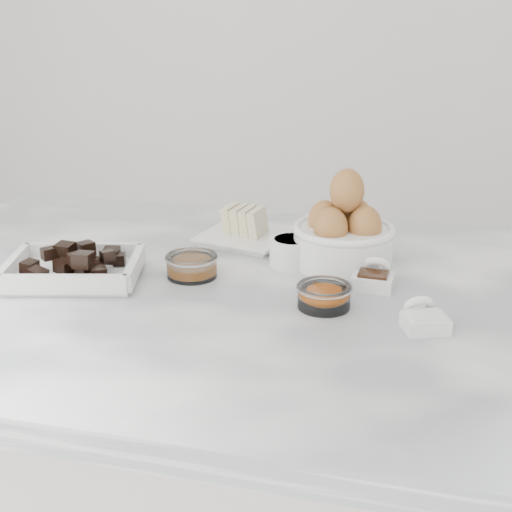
{
  "coord_description": "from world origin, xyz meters",
  "views": [
    {
      "loc": [
        0.27,
        -0.95,
        1.35
      ],
      "look_at": [
        0.02,
        0.03,
        0.98
      ],
      "focal_mm": 50.0,
      "sensor_mm": 36.0,
      "label": 1
    }
  ],
  "objects_px": {
    "zest_bowl": "(324,295)",
    "salt_spoon": "(423,318)",
    "vanilla_spoon": "(374,277)",
    "butter_plate": "(245,229)",
    "sugar_ramekin": "(293,250)",
    "egg_bowl": "(344,234)",
    "honey_bowl": "(192,265)",
    "chocolate_dish": "(74,265)"
  },
  "relations": [
    {
      "from": "honey_bowl",
      "to": "zest_bowl",
      "type": "distance_m",
      "value": 0.23
    },
    {
      "from": "zest_bowl",
      "to": "vanilla_spoon",
      "type": "relative_size",
      "value": 1.06
    },
    {
      "from": "salt_spoon",
      "to": "vanilla_spoon",
      "type": "bearing_deg",
      "value": 121.37
    },
    {
      "from": "sugar_ramekin",
      "to": "honey_bowl",
      "type": "relative_size",
      "value": 0.9
    },
    {
      "from": "chocolate_dish",
      "to": "salt_spoon",
      "type": "height_order",
      "value": "chocolate_dish"
    },
    {
      "from": "sugar_ramekin",
      "to": "zest_bowl",
      "type": "bearing_deg",
      "value": -63.64
    },
    {
      "from": "sugar_ramekin",
      "to": "vanilla_spoon",
      "type": "height_order",
      "value": "same"
    },
    {
      "from": "butter_plate",
      "to": "sugar_ramekin",
      "type": "height_order",
      "value": "butter_plate"
    },
    {
      "from": "vanilla_spoon",
      "to": "zest_bowl",
      "type": "bearing_deg",
      "value": -123.28
    },
    {
      "from": "zest_bowl",
      "to": "salt_spoon",
      "type": "height_order",
      "value": "salt_spoon"
    },
    {
      "from": "butter_plate",
      "to": "chocolate_dish",
      "type": "bearing_deg",
      "value": -131.07
    },
    {
      "from": "zest_bowl",
      "to": "egg_bowl",
      "type": "bearing_deg",
      "value": 89.11
    },
    {
      "from": "zest_bowl",
      "to": "butter_plate",
      "type": "bearing_deg",
      "value": 125.88
    },
    {
      "from": "sugar_ramekin",
      "to": "zest_bowl",
      "type": "height_order",
      "value": "sugar_ramekin"
    },
    {
      "from": "egg_bowl",
      "to": "salt_spoon",
      "type": "xyz_separation_m",
      "value": [
        0.13,
        -0.21,
        -0.04
      ]
    },
    {
      "from": "butter_plate",
      "to": "salt_spoon",
      "type": "height_order",
      "value": "butter_plate"
    },
    {
      "from": "egg_bowl",
      "to": "sugar_ramekin",
      "type": "bearing_deg",
      "value": -165.33
    },
    {
      "from": "chocolate_dish",
      "to": "sugar_ramekin",
      "type": "relative_size",
      "value": 3.08
    },
    {
      "from": "egg_bowl",
      "to": "zest_bowl",
      "type": "relative_size",
      "value": 2.1
    },
    {
      "from": "sugar_ramekin",
      "to": "honey_bowl",
      "type": "bearing_deg",
      "value": -147.79
    },
    {
      "from": "butter_plate",
      "to": "sugar_ramekin",
      "type": "xyz_separation_m",
      "value": [
        0.1,
        -0.1,
        0.0
      ]
    },
    {
      "from": "egg_bowl",
      "to": "vanilla_spoon",
      "type": "distance_m",
      "value": 0.11
    },
    {
      "from": "honey_bowl",
      "to": "zest_bowl",
      "type": "bearing_deg",
      "value": -16.6
    },
    {
      "from": "egg_bowl",
      "to": "salt_spoon",
      "type": "height_order",
      "value": "egg_bowl"
    },
    {
      "from": "egg_bowl",
      "to": "zest_bowl",
      "type": "distance_m",
      "value": 0.18
    },
    {
      "from": "honey_bowl",
      "to": "salt_spoon",
      "type": "xyz_separation_m",
      "value": [
        0.35,
        -0.1,
        -0.0
      ]
    },
    {
      "from": "vanilla_spoon",
      "to": "salt_spoon",
      "type": "distance_m",
      "value": 0.15
    },
    {
      "from": "vanilla_spoon",
      "to": "chocolate_dish",
      "type": "bearing_deg",
      "value": -169.66
    },
    {
      "from": "honey_bowl",
      "to": "zest_bowl",
      "type": "relative_size",
      "value": 1.05
    },
    {
      "from": "egg_bowl",
      "to": "vanilla_spoon",
      "type": "relative_size",
      "value": 2.22
    },
    {
      "from": "chocolate_dish",
      "to": "sugar_ramekin",
      "type": "height_order",
      "value": "chocolate_dish"
    },
    {
      "from": "zest_bowl",
      "to": "sugar_ramekin",
      "type": "bearing_deg",
      "value": 116.36
    },
    {
      "from": "zest_bowl",
      "to": "vanilla_spoon",
      "type": "bearing_deg",
      "value": 56.72
    },
    {
      "from": "vanilla_spoon",
      "to": "salt_spoon",
      "type": "relative_size",
      "value": 0.92
    },
    {
      "from": "butter_plate",
      "to": "vanilla_spoon",
      "type": "height_order",
      "value": "butter_plate"
    },
    {
      "from": "butter_plate",
      "to": "sugar_ramekin",
      "type": "bearing_deg",
      "value": -42.59
    },
    {
      "from": "honey_bowl",
      "to": "butter_plate",
      "type": "bearing_deg",
      "value": 78.78
    },
    {
      "from": "honey_bowl",
      "to": "salt_spoon",
      "type": "bearing_deg",
      "value": -15.45
    },
    {
      "from": "zest_bowl",
      "to": "salt_spoon",
      "type": "xyz_separation_m",
      "value": [
        0.14,
        -0.03,
        -0.0
      ]
    },
    {
      "from": "egg_bowl",
      "to": "honey_bowl",
      "type": "relative_size",
      "value": 2.01
    },
    {
      "from": "sugar_ramekin",
      "to": "vanilla_spoon",
      "type": "xyz_separation_m",
      "value": [
        0.14,
        -0.06,
        -0.01
      ]
    },
    {
      "from": "egg_bowl",
      "to": "honey_bowl",
      "type": "bearing_deg",
      "value": -153.53
    }
  ]
}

